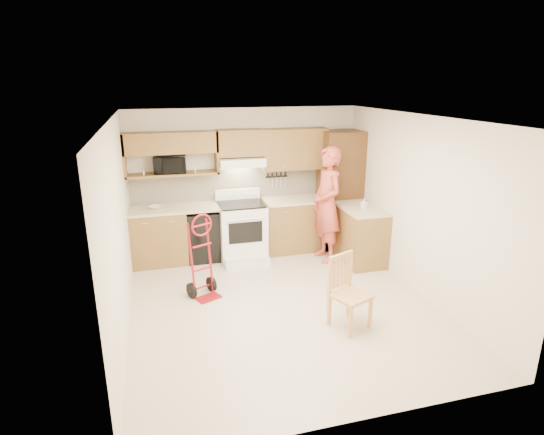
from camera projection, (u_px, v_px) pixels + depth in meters
name	position (u px, v px, depth m)	size (l,w,h in m)	color
floor	(282.00, 305.00, 6.04)	(4.00, 4.50, 0.02)	beige
ceiling	(283.00, 117.00, 5.29)	(4.00, 4.50, 0.02)	white
wall_back	(246.00, 181.00, 7.74)	(4.00, 0.02, 2.50)	beige
wall_front	(361.00, 298.00, 3.58)	(4.00, 0.02, 2.50)	beige
wall_left	(118.00, 231.00, 5.16)	(0.02, 4.50, 2.50)	beige
wall_right	(420.00, 206.00, 6.17)	(0.02, 4.50, 2.50)	beige
backsplash	(246.00, 184.00, 7.74)	(3.92, 0.03, 0.55)	beige
lower_cab_left	(159.00, 237.00, 7.31)	(0.90, 0.60, 0.90)	brown
dishwasher	(204.00, 234.00, 7.50)	(0.60, 0.60, 0.85)	black
lower_cab_right	(295.00, 225.00, 7.91)	(1.14, 0.60, 0.90)	brown
countertop_left	(175.00, 209.00, 7.24)	(1.50, 0.63, 0.04)	#C1B08B
countertop_right	(296.00, 200.00, 7.77)	(1.14, 0.63, 0.04)	#C1B08B
cab_return_right	(360.00, 235.00, 7.39)	(0.60, 1.00, 0.90)	brown
countertop_return	(361.00, 208.00, 7.25)	(0.63, 1.00, 0.04)	#C1B08B
pantry_tall	(339.00, 190.00, 7.93)	(0.70, 0.60, 2.10)	brown
upper_cab_left	(171.00, 143.00, 7.05)	(1.50, 0.33, 0.34)	brown
upper_shelf_mw	(173.00, 174.00, 7.20)	(1.50, 0.33, 0.04)	brown
upper_cab_center	(240.00, 143.00, 7.35)	(0.76, 0.33, 0.44)	brown
upper_cab_right	(294.00, 149.00, 7.63)	(1.14, 0.33, 0.70)	brown
range_hood	(241.00, 162.00, 7.38)	(0.76, 0.46, 0.14)	white
knife_strip	(277.00, 180.00, 7.83)	(0.40, 0.05, 0.29)	black
microwave	(170.00, 164.00, 7.15)	(0.51, 0.34, 0.28)	black
range	(242.00, 227.00, 7.44)	(0.77, 1.02, 1.14)	white
person	(327.00, 205.00, 7.29)	(0.71, 0.46, 1.93)	#B94738
hand_truck	(203.00, 260.00, 6.10)	(0.43, 0.40, 1.10)	maroon
dining_chair	(351.00, 293.00, 5.37)	(0.41, 0.45, 0.92)	tan
soap_bottle	(364.00, 203.00, 7.13)	(0.08, 0.08, 0.18)	white
bowl	(155.00, 207.00, 7.15)	(0.19, 0.19, 0.05)	white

